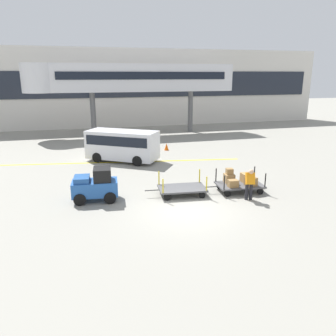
% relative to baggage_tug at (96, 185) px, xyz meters
% --- Properties ---
extents(ground_plane, '(120.00, 120.00, 0.00)m').
position_rel_baggage_tug_xyz_m(ground_plane, '(3.75, -2.25, -0.75)').
color(ground_plane, gray).
extents(apron_lead_line, '(20.72, 3.46, 0.01)m').
position_rel_baggage_tug_xyz_m(apron_lead_line, '(-0.20, 7.23, -0.75)').
color(apron_lead_line, yellow).
rests_on(apron_lead_line, ground_plane).
extents(terminal_building, '(49.72, 2.51, 8.58)m').
position_rel_baggage_tug_xyz_m(terminal_building, '(3.75, 23.73, 3.54)').
color(terminal_building, beige).
rests_on(terminal_building, ground_plane).
extents(jet_bridge, '(20.02, 3.00, 6.77)m').
position_rel_baggage_tug_xyz_m(jet_bridge, '(4.05, 17.74, 4.67)').
color(jet_bridge, silver).
rests_on(jet_bridge, ground_plane).
extents(baggage_tug, '(2.19, 1.39, 1.58)m').
position_rel_baggage_tug_xyz_m(baggage_tug, '(0.00, 0.00, 0.00)').
color(baggage_tug, '#2659A5').
rests_on(baggage_tug, ground_plane).
extents(baggage_cart_lead, '(3.05, 1.60, 1.10)m').
position_rel_baggage_tug_xyz_m(baggage_cart_lead, '(4.14, -0.37, -0.41)').
color(baggage_cart_lead, '#4C4C4F').
rests_on(baggage_cart_lead, ground_plane).
extents(baggage_cart_middle, '(3.05, 1.60, 1.16)m').
position_rel_baggage_tug_xyz_m(baggage_cart_middle, '(7.15, -0.60, -0.23)').
color(baggage_cart_middle, '#4C4C4F').
rests_on(baggage_cart_middle, ground_plane).
extents(baggage_handler, '(0.50, 0.51, 1.56)m').
position_rel_baggage_tug_xyz_m(baggage_handler, '(7.02, -1.86, 0.11)').
color(baggage_handler, black).
rests_on(baggage_handler, ground_plane).
extents(shuttle_van, '(5.05, 4.24, 2.10)m').
position_rel_baggage_tug_xyz_m(shuttle_van, '(2.23, 7.17, 0.48)').
color(shuttle_van, silver).
rests_on(shuttle_van, ground_plane).
extents(safety_cone_near, '(0.36, 0.36, 0.55)m').
position_rel_baggage_tug_xyz_m(safety_cone_near, '(6.02, 9.68, -0.48)').
color(safety_cone_near, '#EA590F').
rests_on(safety_cone_near, ground_plane).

